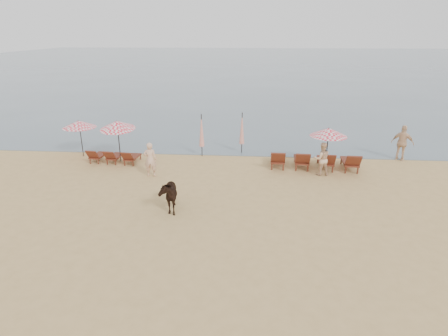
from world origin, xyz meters
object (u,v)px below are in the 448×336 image
object	(u,v)px
umbrella_open_right	(329,132)
lounger_cluster_left	(114,156)
beachgoer_right_a	(322,159)
beachgoer_right_b	(402,143)
umbrella_closed_left	(202,131)
beachgoer_left	(150,159)
cow	(168,194)
umbrella_closed_right	(242,128)
lounger_cluster_right	(314,160)
umbrella_open_left_a	(79,124)
umbrella_open_left_b	(117,125)

from	to	relation	value
umbrella_open_right	lounger_cluster_left	bearing A→B (deg)	-172.96
lounger_cluster_left	beachgoer_right_a	bearing A→B (deg)	-0.50
lounger_cluster_left	beachgoer_right_b	bearing A→B (deg)	10.62
umbrella_closed_left	beachgoer_left	xyz separation A→B (m)	(-2.08, -3.25, -0.64)
beachgoer_right_a	beachgoer_right_b	xyz separation A→B (m)	(4.73, 2.60, 0.15)
cow	beachgoer_left	bearing A→B (deg)	99.11
umbrella_open_right	umbrella_closed_right	size ratio (longest dim) A/B	0.93
lounger_cluster_left	lounger_cluster_right	distance (m)	10.57
umbrella_closed_left	beachgoer_left	world-z (taller)	umbrella_closed_left
umbrella_open_left_a	umbrella_open_right	xyz separation A→B (m)	(13.29, -1.28, 0.15)
cow	umbrella_closed_left	bearing A→B (deg)	70.84
lounger_cluster_right	beachgoer_right_b	size ratio (longest dim) A/B	2.29
lounger_cluster_right	umbrella_closed_right	xyz separation A→B (m)	(-3.77, 2.35, 0.99)
umbrella_open_right	umbrella_closed_right	xyz separation A→B (m)	(-4.34, 2.51, -0.53)
umbrella_closed_right	cow	distance (m)	8.05
umbrella_open_right	beachgoer_right_a	world-z (taller)	umbrella_open_right
umbrella_open_left_a	lounger_cluster_left	bearing A→B (deg)	-7.64
umbrella_closed_left	umbrella_closed_right	xyz separation A→B (m)	(2.22, 0.72, -0.02)
cow	lounger_cluster_left	bearing A→B (deg)	112.33
umbrella_closed_left	cow	size ratio (longest dim) A/B	1.48
umbrella_open_left_b	beachgoer_right_b	xyz separation A→B (m)	(15.25, 1.41, -1.06)
umbrella_open_left_a	umbrella_open_left_b	bearing A→B (deg)	-0.01
umbrella_closed_right	beachgoer_right_b	world-z (taller)	umbrella_closed_right
beachgoer_right_a	beachgoer_right_b	world-z (taller)	beachgoer_right_b
cow	umbrella_open_left_b	bearing A→B (deg)	109.20
umbrella_closed_right	umbrella_closed_left	bearing A→B (deg)	-162.06
beachgoer_right_a	lounger_cluster_right	bearing A→B (deg)	-82.07
beachgoer_left	lounger_cluster_left	bearing A→B (deg)	-40.58
umbrella_open_left_a	umbrella_closed_right	bearing A→B (deg)	24.87
umbrella_open_left_a	umbrella_closed_left	bearing A→B (deg)	21.40
beachgoer_right_b	lounger_cluster_right	bearing A→B (deg)	47.66
cow	lounger_cluster_right	bearing A→B (deg)	23.52
lounger_cluster_left	umbrella_closed_left	xyz separation A→B (m)	(4.57, 1.51, 1.10)
beachgoer_left	beachgoer_right_a	world-z (taller)	beachgoer_left
umbrella_closed_left	cow	distance (m)	6.89
lounger_cluster_right	beachgoer_left	world-z (taller)	beachgoer_left
lounger_cluster_left	umbrella_closed_left	bearing A→B (deg)	22.77
umbrella_open_left_b	beachgoer_right_b	distance (m)	15.35
umbrella_open_left_b	beachgoer_right_b	world-z (taller)	umbrella_open_left_b
lounger_cluster_right	umbrella_open_left_b	distance (m)	10.41
beachgoer_left	beachgoer_right_a	distance (m)	8.34
lounger_cluster_right	umbrella_closed_left	xyz separation A→B (m)	(-5.99, 1.63, 1.01)
cow	beachgoer_right_a	bearing A→B (deg)	17.85
umbrella_closed_right	umbrella_open_left_a	bearing A→B (deg)	-172.15
lounger_cluster_left	umbrella_closed_right	xyz separation A→B (m)	(6.79, 2.22, 1.09)
umbrella_open_left_b	umbrella_open_right	distance (m)	10.87
beachgoer_left	beachgoer_right_b	world-z (taller)	beachgoer_right_b
umbrella_closed_left	umbrella_closed_right	distance (m)	2.33
lounger_cluster_left	umbrella_closed_left	distance (m)	4.94
umbrella_open_right	beachgoer_right_b	bearing A→B (deg)	32.33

